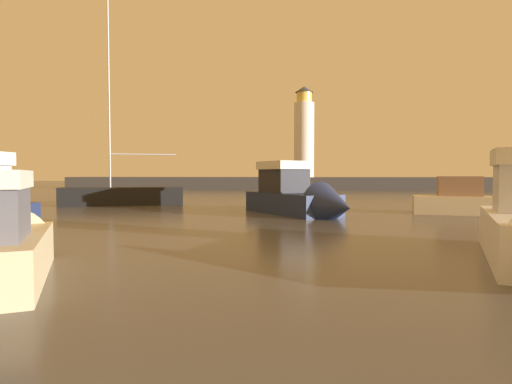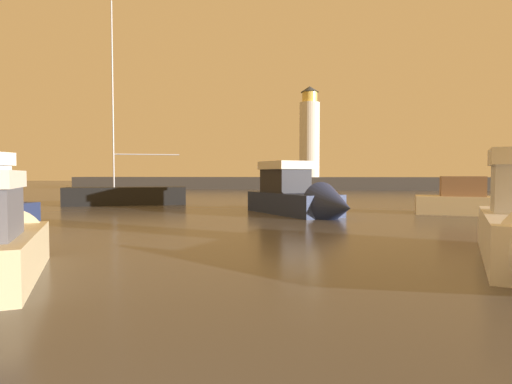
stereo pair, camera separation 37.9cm
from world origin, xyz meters
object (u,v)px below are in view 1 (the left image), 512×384
object	(u,v)px
sailboat_moored	(123,195)
motorboat_1	(4,242)
motorboat_0	(489,203)
motorboat_3	(302,198)
lighthouse	(304,134)

from	to	relation	value
sailboat_moored	motorboat_1	bearing A→B (deg)	-70.18
motorboat_1	motorboat_0	bearing A→B (deg)	45.08
motorboat_0	sailboat_moored	world-z (taller)	sailboat_moored
motorboat_0	motorboat_3	xyz separation A→B (m)	(-10.50, -1.71, 0.30)
motorboat_0	sailboat_moored	size ratio (longest dim) A/B	0.51
motorboat_1	sailboat_moored	xyz separation A→B (m)	(-7.44, 20.65, -0.01)
motorboat_0	motorboat_3	distance (m)	10.64
lighthouse	sailboat_moored	xyz separation A→B (m)	(-12.29, -36.93, -7.94)
sailboat_moored	motorboat_0	bearing A→B (deg)	-9.41
lighthouse	sailboat_moored	distance (m)	39.72
lighthouse	motorboat_0	size ratio (longest dim) A/B	1.88
lighthouse	motorboat_0	world-z (taller)	lighthouse
motorboat_3	motorboat_0	bearing A→B (deg)	9.24
lighthouse	motorboat_3	bearing A→B (deg)	-88.29
motorboat_0	lighthouse	bearing A→B (deg)	106.05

